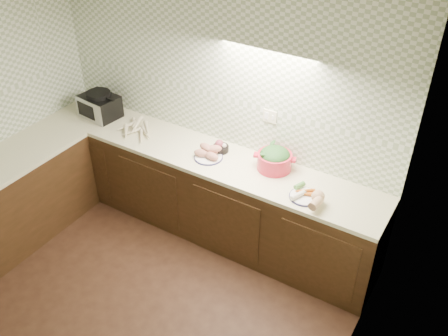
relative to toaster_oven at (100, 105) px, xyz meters
The scene contains 8 objects.
room 2.11m from the toaster_oven, 49.34° to the right, with size 3.60×3.60×2.60m.
counter 1.21m from the toaster_oven, 53.28° to the right, with size 3.60×3.60×0.90m.
toaster_oven is the anchor object (origin of this frame).
parsnip_pile 0.49m from the toaster_oven, ahead, with size 0.29×0.34×0.07m.
sweet_potato_plate 1.41m from the toaster_oven, ahead, with size 0.27×0.27×0.12m.
onion_bowl 1.45m from the toaster_oven, ahead, with size 0.15×0.15×0.12m.
dutch_oven 2.02m from the toaster_oven, ahead, with size 0.39×0.39×0.22m.
veg_plate 2.49m from the toaster_oven, ahead, with size 0.34×0.29×0.12m.
Camera 1 is at (2.25, -1.77, 3.51)m, focal length 40.00 mm.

